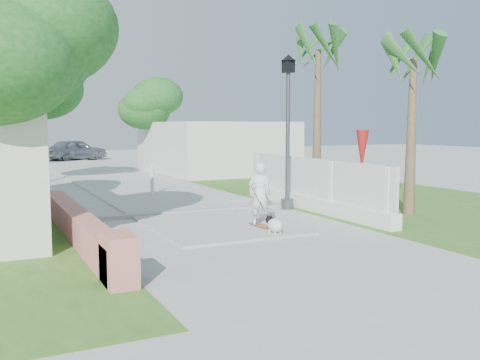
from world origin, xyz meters
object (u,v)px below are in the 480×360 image
bollard (152,179)px  dog (274,225)px  patio_umbrella (362,151)px  street_lamp (288,126)px  parked_car (76,150)px  skateboarder (260,196)px

bollard → dog: (0.48, -7.60, -0.35)m
bollard → patio_umbrella: 7.25m
street_lamp → patio_umbrella: (1.90, -1.00, -0.74)m
patio_umbrella → dog: bearing=-153.0°
dog → parked_car: 28.24m
dog → skateboarder: bearing=82.0°
patio_umbrella → skateboarder: 4.36m
patio_umbrella → bollard: bearing=129.9°
patio_umbrella → parked_car: size_ratio=0.53×
bollard → parked_car: bearing=87.8°
street_lamp → patio_umbrella: street_lamp is taller
skateboarder → parked_car: (0.24, 27.46, -0.05)m
skateboarder → parked_car: bearing=-67.4°
dog → street_lamp: bearing=50.8°
street_lamp → bollard: 5.56m
patio_umbrella → parked_car: patio_umbrella is taller
patio_umbrella → dog: (-4.12, -2.10, -1.45)m
skateboarder → parked_car: size_ratio=0.36×
street_lamp → skateboarder: 3.57m
bollard → parked_car: 20.65m
bollard → dog: bollard is taller
parked_car → skateboarder: bearing=156.7°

